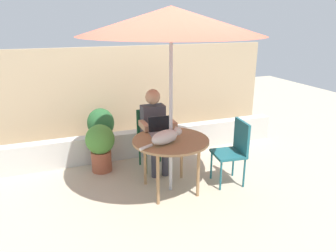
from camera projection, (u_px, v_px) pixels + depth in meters
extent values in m
plane|color=#BCAD93|center=(171.00, 190.00, 4.32)|extent=(14.00, 14.00, 0.00)
cube|color=tan|center=(129.00, 94.00, 5.93)|extent=(5.46, 0.08, 1.74)
cube|color=beige|center=(143.00, 142.00, 5.38)|extent=(4.91, 0.20, 0.43)
cylinder|color=#9E754C|center=(171.00, 141.00, 4.10)|extent=(0.99, 0.99, 0.03)
cylinder|color=#9E754C|center=(182.00, 155.00, 4.54)|extent=(0.04, 0.04, 0.70)
cylinder|color=#9E754C|center=(145.00, 161.00, 4.36)|extent=(0.04, 0.04, 0.70)
cylinder|color=#9E754C|center=(158.00, 179.00, 3.88)|extent=(0.04, 0.04, 0.70)
cylinder|color=#9E754C|center=(198.00, 172.00, 4.06)|extent=(0.04, 0.04, 0.70)
cylinder|color=#B7B7BC|center=(171.00, 113.00, 3.98)|extent=(0.04, 0.04, 2.15)
cone|color=#BF4C38|center=(171.00, 21.00, 3.63)|extent=(2.17, 2.17, 0.33)
sphere|color=#B7B7BC|center=(171.00, 19.00, 3.63)|extent=(0.06, 0.06, 0.06)
cube|color=#194C2D|center=(153.00, 141.00, 4.83)|extent=(0.40, 0.40, 0.04)
cube|color=#194C2D|center=(149.00, 123.00, 4.91)|extent=(0.40, 0.04, 0.44)
cylinder|color=#194C2D|center=(160.00, 149.00, 5.11)|extent=(0.03, 0.03, 0.42)
cylinder|color=#194C2D|center=(140.00, 152.00, 5.00)|extent=(0.03, 0.03, 0.42)
cylinder|color=#194C2D|center=(146.00, 161.00, 4.69)|extent=(0.03, 0.03, 0.42)
cylinder|color=#194C2D|center=(168.00, 158.00, 4.81)|extent=(0.03, 0.03, 0.42)
cube|color=#1E606B|center=(228.00, 154.00, 4.37)|extent=(0.44, 0.44, 0.04)
cube|color=#1E606B|center=(242.00, 136.00, 4.34)|extent=(0.08, 0.40, 0.44)
cylinder|color=#1E606B|center=(244.00, 173.00, 4.33)|extent=(0.03, 0.03, 0.42)
cylinder|color=#1E606B|center=(233.00, 163.00, 4.64)|extent=(0.03, 0.03, 0.42)
cylinder|color=#1E606B|center=(211.00, 165.00, 4.56)|extent=(0.03, 0.03, 0.42)
cylinder|color=#1E606B|center=(221.00, 176.00, 4.25)|extent=(0.03, 0.03, 0.42)
cube|color=#3F3F47|center=(153.00, 123.00, 4.74)|extent=(0.34, 0.20, 0.54)
sphere|color=tan|center=(153.00, 97.00, 4.60)|extent=(0.22, 0.22, 0.22)
cube|color=#383842|center=(151.00, 141.00, 4.65)|extent=(0.12, 0.30, 0.12)
cylinder|color=#383842|center=(155.00, 162.00, 4.60)|extent=(0.10, 0.10, 0.46)
cube|color=#383842|center=(162.00, 140.00, 4.70)|extent=(0.12, 0.30, 0.12)
cylinder|color=#383842|center=(165.00, 161.00, 4.66)|extent=(0.10, 0.10, 0.46)
cube|color=tan|center=(144.00, 126.00, 4.46)|extent=(0.08, 0.32, 0.08)
cube|color=tan|center=(171.00, 123.00, 4.59)|extent=(0.08, 0.32, 0.08)
cube|color=gray|center=(161.00, 134.00, 4.27)|extent=(0.31, 0.24, 0.02)
cube|color=black|center=(159.00, 124.00, 4.33)|extent=(0.30, 0.08, 0.20)
cube|color=gray|center=(159.00, 124.00, 4.34)|extent=(0.30, 0.08, 0.20)
ellipsoid|color=silver|center=(165.00, 137.00, 3.93)|extent=(0.44, 0.33, 0.17)
sphere|color=silver|center=(178.00, 131.00, 4.07)|extent=(0.11, 0.11, 0.11)
ellipsoid|color=white|center=(171.00, 138.00, 4.01)|extent=(0.16, 0.16, 0.09)
cylinder|color=silver|center=(146.00, 147.00, 3.78)|extent=(0.18, 0.11, 0.04)
cone|color=silver|center=(179.00, 128.00, 4.04)|extent=(0.04, 0.04, 0.03)
cone|color=silver|center=(176.00, 127.00, 4.08)|extent=(0.04, 0.04, 0.03)
cylinder|color=#9E5138|center=(102.00, 142.00, 5.59)|extent=(0.36, 0.36, 0.28)
ellipsoid|color=#26592D|center=(101.00, 123.00, 5.48)|extent=(0.46, 0.46, 0.51)
cylinder|color=#9E5138|center=(102.00, 161.00, 4.82)|extent=(0.30, 0.30, 0.32)
ellipsoid|color=#4C8C38|center=(100.00, 139.00, 4.71)|extent=(0.43, 0.43, 0.44)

